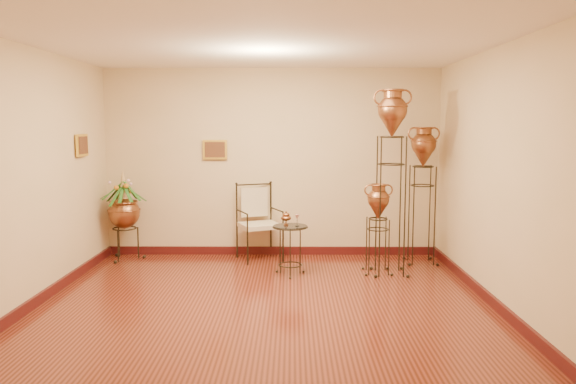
{
  "coord_description": "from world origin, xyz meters",
  "views": [
    {
      "loc": [
        0.3,
        -5.92,
        1.95
      ],
      "look_at": [
        0.25,
        1.3,
        1.1
      ],
      "focal_mm": 35.0,
      "sensor_mm": 36.0,
      "label": 1
    }
  ],
  "objects_px": {
    "amphora_tall": "(391,180)",
    "armchair": "(260,222)",
    "planter_urn": "(124,209)",
    "side_table": "(290,249)",
    "amphora_mid": "(422,194)"
  },
  "relations": [
    {
      "from": "amphora_tall",
      "to": "armchair",
      "type": "bearing_deg",
      "value": 156.03
    },
    {
      "from": "amphora_tall",
      "to": "planter_urn",
      "type": "xyz_separation_m",
      "value": [
        -3.74,
        0.78,
        -0.5
      ]
    },
    {
      "from": "planter_urn",
      "to": "side_table",
      "type": "bearing_deg",
      "value": -19.21
    },
    {
      "from": "side_table",
      "to": "amphora_mid",
      "type": "bearing_deg",
      "value": 19.95
    },
    {
      "from": "amphora_mid",
      "to": "side_table",
      "type": "height_order",
      "value": "amphora_mid"
    },
    {
      "from": "planter_urn",
      "to": "armchair",
      "type": "height_order",
      "value": "planter_urn"
    },
    {
      "from": "amphora_tall",
      "to": "armchair",
      "type": "xyz_separation_m",
      "value": [
        -1.76,
        0.78,
        -0.69
      ]
    },
    {
      "from": "amphora_mid",
      "to": "armchair",
      "type": "bearing_deg",
      "value": 175.91
    },
    {
      "from": "planter_urn",
      "to": "armchair",
      "type": "xyz_separation_m",
      "value": [
        1.98,
        0.0,
        -0.2
      ]
    },
    {
      "from": "amphora_tall",
      "to": "side_table",
      "type": "bearing_deg",
      "value": -177.32
    },
    {
      "from": "amphora_tall",
      "to": "planter_urn",
      "type": "bearing_deg",
      "value": 168.17
    },
    {
      "from": "amphora_tall",
      "to": "side_table",
      "type": "distance_m",
      "value": 1.6
    },
    {
      "from": "amphora_mid",
      "to": "side_table",
      "type": "distance_m",
      "value": 2.1
    },
    {
      "from": "armchair",
      "to": "side_table",
      "type": "relative_size",
      "value": 1.34
    },
    {
      "from": "planter_urn",
      "to": "side_table",
      "type": "relative_size",
      "value": 1.62
    }
  ]
}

